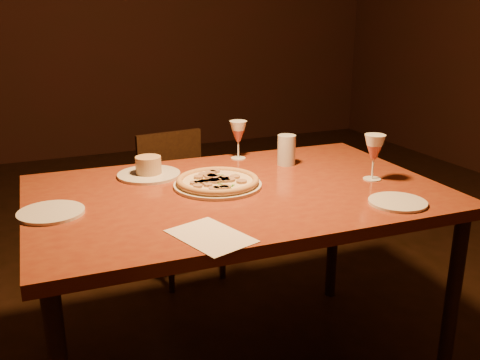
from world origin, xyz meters
name	(u,v)px	position (x,y,z in m)	size (l,w,h in m)	color
floor	(242,335)	(0.00, 0.00, 0.00)	(7.00, 7.00, 0.00)	black
back_wall	(92,0)	(0.00, 3.50, 1.50)	(6.00, 0.04, 3.00)	#341510
dining_table	(237,208)	(-0.12, -0.23, 0.72)	(1.51, 1.00, 0.79)	brown
chair_far	(179,197)	(-0.05, 0.74, 0.44)	(0.41, 0.41, 0.78)	black
pizza_plate	(218,182)	(-0.18, -0.17, 0.81)	(0.33, 0.33, 0.04)	silver
ramekin_saucer	(149,170)	(-0.38, 0.06, 0.82)	(0.25, 0.25, 0.08)	silver
wine_glass_far	(238,140)	(0.05, 0.16, 0.87)	(0.08, 0.08, 0.17)	#AF5248
wine_glass_right	(374,157)	(0.40, -0.33, 0.88)	(0.08, 0.08, 0.18)	#AF5248
water_tumbler	(286,150)	(0.20, -0.01, 0.85)	(0.08, 0.08, 0.13)	silver
side_plate_left	(51,212)	(-0.77, -0.21, 0.80)	(0.21, 0.21, 0.01)	silver
side_plate_near	(398,202)	(0.32, -0.58, 0.80)	(0.20, 0.20, 0.01)	silver
menu_card	(211,236)	(-0.36, -0.58, 0.79)	(0.17, 0.24, 0.00)	silver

